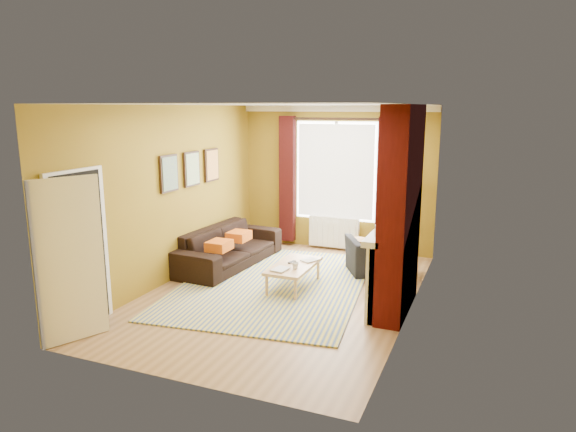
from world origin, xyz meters
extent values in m
plane|color=brown|center=(0.00, 0.00, 0.00)|extent=(5.50, 5.50, 0.00)
cube|color=olive|center=(0.00, 2.75, 1.40)|extent=(3.80, 0.02, 2.80)
cube|color=olive|center=(0.00, -2.75, 1.40)|extent=(3.80, 0.02, 2.80)
cube|color=olive|center=(1.90, 0.00, 1.40)|extent=(0.02, 5.50, 2.80)
cube|color=olive|center=(-1.90, 0.00, 1.40)|extent=(0.02, 5.50, 2.80)
cube|color=silver|center=(0.00, 0.00, 2.80)|extent=(3.80, 5.50, 0.01)
cube|color=#400A09|center=(1.72, 0.00, 1.40)|extent=(0.35, 1.40, 2.80)
cube|color=white|center=(1.53, 0.00, 0.55)|extent=(0.12, 1.30, 1.10)
cube|color=white|center=(1.48, 0.00, 1.08)|extent=(0.22, 1.40, 0.08)
cube|color=white|center=(1.51, -0.58, 0.52)|extent=(0.16, 0.14, 1.04)
cube|color=white|center=(1.51, 0.58, 0.52)|extent=(0.16, 0.14, 1.04)
cube|color=black|center=(1.56, 0.00, 0.45)|extent=(0.06, 0.80, 0.90)
cube|color=black|center=(1.54, 0.00, 0.03)|extent=(0.20, 1.00, 0.06)
cube|color=white|center=(1.49, -0.35, 1.20)|extent=(0.03, 0.12, 0.16)
cube|color=black|center=(1.49, -0.10, 1.19)|extent=(0.03, 0.10, 0.14)
cylinder|color=black|center=(1.49, 0.15, 1.18)|extent=(0.10, 0.10, 0.12)
cube|color=black|center=(1.53, 0.00, 1.85)|extent=(0.03, 0.60, 0.75)
cube|color=olive|center=(1.51, 0.00, 1.85)|extent=(0.01, 0.52, 0.66)
cube|color=white|center=(0.00, 2.71, 2.74)|extent=(3.80, 0.08, 0.12)
cube|color=white|center=(0.00, 2.72, 1.55)|extent=(1.60, 0.04, 1.90)
cube|color=white|center=(0.00, 2.68, 1.55)|extent=(1.50, 0.02, 1.80)
cube|color=white|center=(0.00, 2.70, 1.55)|extent=(0.06, 0.04, 1.90)
cube|color=#370C0C|center=(-0.98, 2.63, 1.35)|extent=(0.30, 0.16, 2.50)
cube|color=#370C0C|center=(0.98, 2.63, 1.35)|extent=(0.30, 0.16, 2.50)
cylinder|color=black|center=(0.00, 2.63, 2.55)|extent=(2.30, 0.05, 0.05)
cube|color=white|center=(0.00, 2.65, 0.35)|extent=(1.00, 0.10, 0.60)
cube|color=white|center=(-0.45, 2.59, 0.35)|extent=(0.04, 0.03, 0.56)
cube|color=white|center=(-0.34, 2.59, 0.35)|extent=(0.04, 0.03, 0.56)
cube|color=white|center=(-0.23, 2.59, 0.35)|extent=(0.04, 0.03, 0.56)
cube|color=white|center=(-0.12, 2.59, 0.35)|extent=(0.04, 0.03, 0.56)
cube|color=white|center=(-0.01, 2.59, 0.35)|extent=(0.04, 0.03, 0.56)
cube|color=white|center=(0.10, 2.59, 0.35)|extent=(0.04, 0.03, 0.56)
cube|color=white|center=(0.21, 2.59, 0.35)|extent=(0.04, 0.03, 0.56)
cube|color=white|center=(0.32, 2.59, 0.35)|extent=(0.04, 0.03, 0.56)
cube|color=white|center=(0.43, 2.59, 0.35)|extent=(0.04, 0.03, 0.56)
cube|color=black|center=(-1.87, -0.10, 1.75)|extent=(0.04, 0.44, 0.58)
cube|color=#A4D431|center=(-1.84, -0.10, 1.75)|extent=(0.01, 0.38, 0.52)
cube|color=black|center=(-1.87, 0.55, 1.75)|extent=(0.04, 0.44, 0.58)
cube|color=green|center=(-1.84, 0.55, 1.75)|extent=(0.01, 0.38, 0.52)
cube|color=black|center=(-1.87, 1.20, 1.75)|extent=(0.04, 0.44, 0.58)
cube|color=#D65635|center=(-1.84, 1.20, 1.75)|extent=(0.01, 0.38, 0.52)
cube|color=white|center=(-1.88, -2.05, 1.00)|extent=(0.05, 0.94, 2.06)
cube|color=black|center=(-1.85, -2.05, 1.00)|extent=(0.02, 0.80, 1.98)
cube|color=white|center=(-1.68, -2.41, 1.00)|extent=(0.37, 0.74, 1.98)
imported|color=#447735|center=(1.49, 0.45, 1.26)|extent=(0.14, 0.10, 0.27)
cube|color=#C25110|center=(-1.27, 0.36, 0.53)|extent=(0.34, 0.40, 0.16)
cube|color=#C25110|center=(-1.27, 1.06, 0.53)|extent=(0.34, 0.40, 0.16)
cube|color=#375699|center=(-0.29, 0.31, 0.01)|extent=(3.20, 4.14, 0.02)
imported|color=black|center=(-1.42, 0.96, 0.34)|extent=(1.08, 2.40, 0.68)
imported|color=black|center=(1.13, 1.47, 0.31)|extent=(1.23, 1.19, 0.62)
cube|color=tan|center=(0.08, 0.29, 0.36)|extent=(0.57, 1.14, 0.05)
cylinder|color=tan|center=(-0.15, -0.22, 0.17)|extent=(0.05, 0.05, 0.33)
cylinder|color=tan|center=(0.31, -0.22, 0.17)|extent=(0.05, 0.05, 0.33)
cylinder|color=tan|center=(-0.15, 0.81, 0.17)|extent=(0.05, 0.05, 0.33)
cylinder|color=tan|center=(0.30, 0.81, 0.17)|extent=(0.05, 0.05, 0.33)
cylinder|color=#A47447|center=(0.68, 1.86, 0.23)|extent=(0.45, 0.45, 0.47)
cylinder|color=black|center=(1.55, 2.40, 0.01)|extent=(0.27, 0.27, 0.03)
cylinder|color=black|center=(1.55, 2.40, 0.73)|extent=(0.03, 0.03, 1.41)
cone|color=beige|center=(1.55, 2.40, 1.44)|extent=(0.27, 0.27, 0.17)
imported|color=#999999|center=(-0.10, -0.03, 0.39)|extent=(0.25, 0.31, 0.03)
imported|color=#999999|center=(0.16, 0.61, 0.39)|extent=(0.28, 0.32, 0.02)
imported|color=#999999|center=(0.18, 0.10, 0.43)|extent=(0.14, 0.14, 0.10)
cube|color=#242426|center=(0.02, 0.37, 0.39)|extent=(0.09, 0.16, 0.02)
camera|label=1|loc=(2.86, -6.78, 2.77)|focal=32.00mm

